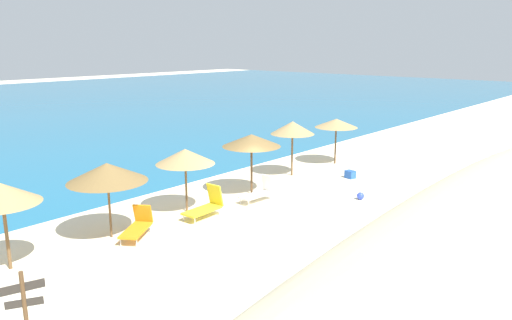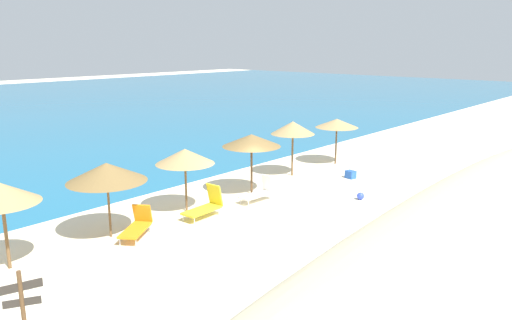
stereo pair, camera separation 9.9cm
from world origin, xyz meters
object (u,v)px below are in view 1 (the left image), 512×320
at_px(beach_umbrella_3, 251,140).
at_px(beach_ball, 360,196).
at_px(wooden_signpost, 25,307).
at_px(lounge_chair_0, 206,205).
at_px(lounge_chair_1, 259,192).
at_px(beach_umbrella_2, 185,157).
at_px(beach_umbrella_4, 293,128).
at_px(beach_umbrella_0, 2,194).
at_px(lounge_chair_2, 138,226).
at_px(cooler_box, 350,174).
at_px(beach_umbrella_1, 107,172).
at_px(beach_umbrella_5, 336,123).

bearing_deg(beach_umbrella_3, beach_ball, -59.54).
bearing_deg(wooden_signpost, beach_ball, 17.94).
bearing_deg(lounge_chair_0, lounge_chair_1, -98.07).
bearing_deg(beach_umbrella_2, beach_umbrella_4, 1.59).
bearing_deg(wooden_signpost, lounge_chair_1, 33.59).
height_order(beach_umbrella_2, lounge_chair_1, beach_umbrella_2).
height_order(beach_umbrella_0, lounge_chair_2, beach_umbrella_0).
bearing_deg(lounge_chair_2, beach_umbrella_0, 45.87).
bearing_deg(cooler_box, beach_umbrella_0, 171.54).
height_order(beach_umbrella_0, beach_umbrella_3, beach_umbrella_3).
bearing_deg(lounge_chair_2, beach_umbrella_3, -119.31).
bearing_deg(beach_umbrella_4, beach_umbrella_2, -178.41).
relative_size(beach_umbrella_0, beach_ball, 8.35).
distance_m(beach_umbrella_1, beach_umbrella_4, 10.34).
distance_m(beach_umbrella_0, cooler_box, 15.34).
height_order(beach_umbrella_1, beach_umbrella_2, beach_umbrella_1).
bearing_deg(lounge_chair_2, cooler_box, -130.72).
xyz_separation_m(beach_umbrella_0, wooden_signpost, (-1.51, -4.51, -1.12)).
bearing_deg(beach_umbrella_2, beach_ball, -36.98).
distance_m(beach_umbrella_0, lounge_chair_1, 9.74).
bearing_deg(lounge_chair_0, cooler_box, -101.40).
height_order(lounge_chair_0, beach_ball, lounge_chair_0).
height_order(beach_umbrella_4, lounge_chair_1, beach_umbrella_4).
relative_size(beach_umbrella_5, lounge_chair_2, 1.46).
bearing_deg(lounge_chair_2, lounge_chair_1, -128.26).
bearing_deg(beach_umbrella_0, beach_umbrella_2, -0.02).
distance_m(beach_umbrella_5, wooden_signpost, 19.19).
bearing_deg(lounge_chair_0, beach_umbrella_3, -81.50).
height_order(beach_umbrella_4, lounge_chair_0, beach_umbrella_4).
bearing_deg(beach_umbrella_3, wooden_signpost, -160.17).
bearing_deg(lounge_chair_0, beach_umbrella_1, 72.31).
xyz_separation_m(lounge_chair_1, beach_ball, (2.89, -3.05, -0.24)).
distance_m(beach_umbrella_0, beach_ball, 13.27).
xyz_separation_m(beach_umbrella_1, cooler_box, (11.78, -2.14, -2.04)).
bearing_deg(beach_umbrella_5, beach_umbrella_4, 175.89).
xyz_separation_m(lounge_chair_2, wooden_signpost, (-5.38, -3.76, 0.73)).
xyz_separation_m(beach_umbrella_4, beach_ball, (-1.23, -4.49, -2.21)).
distance_m(beach_umbrella_4, wooden_signpost, 15.88).
distance_m(beach_umbrella_4, cooler_box, 3.56).
bearing_deg(beach_umbrella_2, lounge_chair_1, -23.91).
xyz_separation_m(beach_umbrella_2, beach_ball, (5.71, -4.30, -2.01)).
relative_size(beach_umbrella_1, beach_ball, 8.51).
bearing_deg(lounge_chair_1, beach_umbrella_1, 83.25).
relative_size(beach_umbrella_2, beach_umbrella_4, 0.92).
height_order(beach_umbrella_0, beach_umbrella_1, beach_umbrella_0).
height_order(beach_umbrella_2, beach_ball, beach_umbrella_2).
distance_m(beach_umbrella_3, lounge_chair_1, 2.22).
bearing_deg(beach_umbrella_5, beach_umbrella_3, -177.78).
relative_size(beach_umbrella_3, wooden_signpost, 1.37).
xyz_separation_m(beach_umbrella_1, beach_umbrella_3, (6.78, -0.24, 0.10)).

